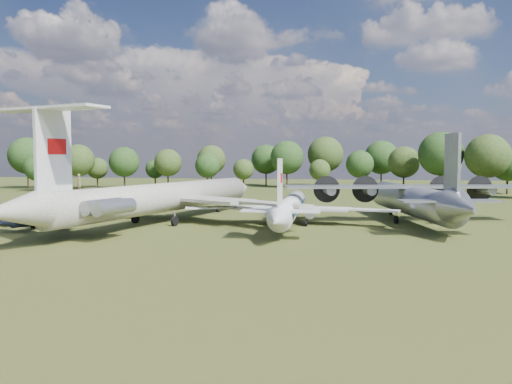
% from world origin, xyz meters
% --- Properties ---
extents(ground, '(300.00, 300.00, 0.00)m').
position_xyz_m(ground, '(0.00, 0.00, 0.00)').
color(ground, '#244015').
rests_on(ground, ground).
extents(il62_airliner, '(59.73, 69.20, 5.80)m').
position_xyz_m(il62_airliner, '(-3.28, 2.46, 2.90)').
color(il62_airliner, '#B7B7B2').
rests_on(il62_airliner, ground).
extents(tu104_jet, '(30.85, 40.51, 3.97)m').
position_xyz_m(tu104_jet, '(14.93, 3.27, 1.99)').
color(tu104_jet, silver).
rests_on(tu104_jet, ground).
extents(an12_transport, '(44.17, 47.48, 5.37)m').
position_xyz_m(an12_transport, '(32.12, 9.03, 2.68)').
color(an12_transport, '#A1A3A8').
rests_on(an12_transport, ground).
extents(small_prop_west, '(13.46, 16.07, 2.04)m').
position_xyz_m(small_prop_west, '(-17.21, -6.14, 1.02)').
color(small_prop_west, black).
rests_on(small_prop_west, ground).
extents(person_on_il62, '(0.78, 0.68, 1.80)m').
position_xyz_m(person_on_il62, '(-7.65, -13.18, 6.70)').
color(person_on_il62, '#967F4C').
rests_on(person_on_il62, il62_airliner).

